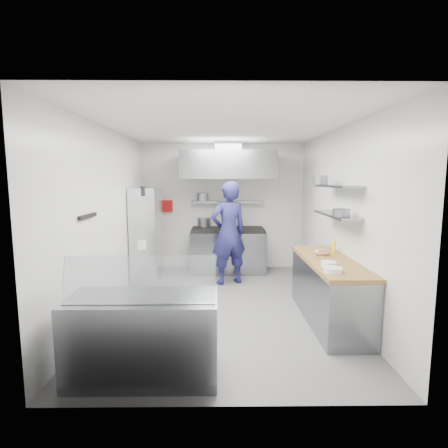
{
  "coord_description": "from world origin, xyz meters",
  "views": [
    {
      "loc": [
        -0.07,
        -5.39,
        2.03
      ],
      "look_at": [
        0.0,
        0.6,
        1.25
      ],
      "focal_mm": 28.0,
      "sensor_mm": 36.0,
      "label": 1
    }
  ],
  "objects_px": {
    "display_case": "(144,337)",
    "chef": "(229,233)",
    "wire_rack": "(147,234)",
    "gas_range": "(228,251)"
  },
  "relations": [
    {
      "from": "display_case",
      "to": "chef",
      "type": "bearing_deg",
      "value": 73.77
    },
    {
      "from": "chef",
      "to": "wire_rack",
      "type": "distance_m",
      "value": 1.65
    },
    {
      "from": "gas_range",
      "to": "chef",
      "type": "relative_size",
      "value": 0.81
    },
    {
      "from": "wire_rack",
      "to": "chef",
      "type": "bearing_deg",
      "value": -9.4
    },
    {
      "from": "wire_rack",
      "to": "display_case",
      "type": "xyz_separation_m",
      "value": [
        0.68,
        -3.49,
        -0.5
      ]
    },
    {
      "from": "wire_rack",
      "to": "gas_range",
      "type": "bearing_deg",
      "value": 20.38
    },
    {
      "from": "wire_rack",
      "to": "display_case",
      "type": "relative_size",
      "value": 1.23
    },
    {
      "from": "chef",
      "to": "display_case",
      "type": "bearing_deg",
      "value": 50.78
    },
    {
      "from": "display_case",
      "to": "gas_range",
      "type": "bearing_deg",
      "value": 77.01
    },
    {
      "from": "chef",
      "to": "display_case",
      "type": "height_order",
      "value": "chef"
    }
  ]
}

